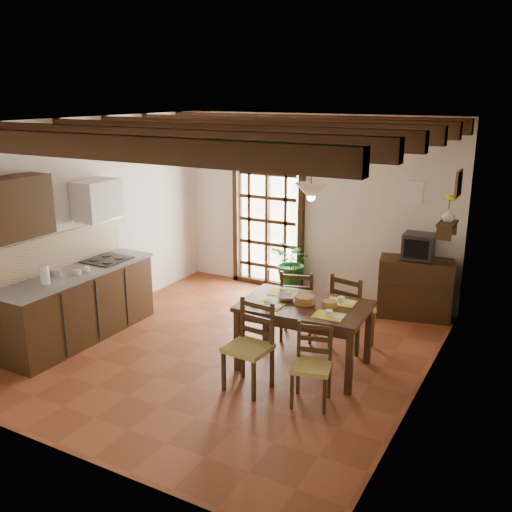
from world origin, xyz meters
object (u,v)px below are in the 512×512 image
Objects in this scene: sideboard at (415,288)px; potted_plant at (293,261)px; crt_tv at (418,246)px; chair_far_left at (298,316)px; chair_far_right at (351,325)px; chair_near_right at (311,380)px; pendant_lamp at (311,190)px; chair_near_left at (249,363)px; kitchen_counter at (80,304)px; dining_table at (304,312)px.

sideboard is 0.52× the size of potted_plant.
chair_far_left is at bearing -132.46° from crt_tv.
chair_far_left is at bearing -140.95° from sideboard.
chair_far_right is 1.65m from crt_tv.
chair_near_right is 0.89× the size of chair_far_left.
crt_tv is 2.43m from pendant_lamp.
chair_near_left is at bearing -73.84° from potted_plant.
kitchen_counter is 5.18× the size of crt_tv.
sideboard reaches higher than chair_near_right.
chair_near_right is 3.25m from potted_plant.
crt_tv is at bearing -96.56° from chair_far_right.
chair_near_left is 0.51× the size of potted_plant.
potted_plant is at bearing 58.09° from kitchen_counter.
kitchen_counter is 2.23× the size of sideboard.
chair_near_left is 0.72m from chair_near_right.
crt_tv reaches higher than chair_far_left.
kitchen_counter is 3.29m from chair_near_right.
sideboard is (1.06, 2.93, 0.12)m from chair_near_left.
kitchen_counter is at bearing -121.91° from potted_plant.
sideboard is at bearing 86.04° from crt_tv.
chair_far_left is 0.97× the size of chair_far_right.
chair_far_left is at bearing 123.44° from pendant_lamp.
dining_table is 2.32m from crt_tv.
chair_far_right is (0.31, 0.76, -0.38)m from dining_table.
dining_table is 1.77× the size of pendant_lamp.
dining_table is 1.77× the size of chair_near_right.
crt_tv is (0.44, 1.41, 0.74)m from chair_far_right.
crt_tv is 1.96m from potted_plant.
chair_near_left is 1.47m from chair_far_left.
kitchen_counter is 2.66× the size of pendant_lamp.
pendant_lamp is at bearing 107.26° from chair_far_left.
dining_table is 1.48× the size of sideboard.
chair_near_right is 2.91m from sideboard.
chair_far_right is at bearing 167.53° from chair_far_left.
crt_tv is (0.35, 2.88, 0.78)m from chair_near_right.
pendant_lamp reaches higher than dining_table.
chair_far_right reaches higher than chair_far_left.
chair_far_right is at bearing 64.95° from pendant_lamp.
potted_plant is at bearing 110.50° from chair_near_left.
chair_near_left is 3.20m from crt_tv.
potted_plant reaches higher than kitchen_counter.
dining_table is 1.58× the size of chair_far_left.
crt_tv is (0.75, 2.16, 0.37)m from dining_table.
chair_far_right reaches higher than sideboard.
potted_plant reaches higher than chair_far_right.
kitchen_counter is 3.49m from chair_far_right.
pendant_lamp reaches higher than chair_far_right.
chair_far_left is 0.71m from chair_far_right.
crt_tv reaches higher than dining_table.
pendant_lamp reaches higher than crt_tv.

